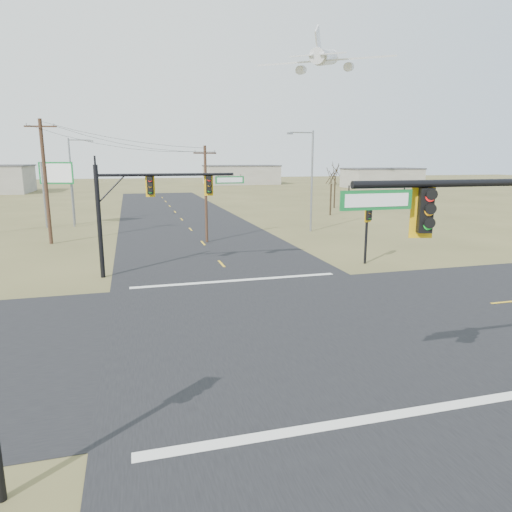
{
  "coord_description": "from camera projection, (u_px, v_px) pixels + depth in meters",
  "views": [
    {
      "loc": [
        -5.69,
        -17.42,
        6.91
      ],
      "look_at": [
        -0.62,
        1.0,
        2.84
      ],
      "focal_mm": 32.0,
      "sensor_mm": 36.0,
      "label": 1
    }
  ],
  "objects": [
    {
      "name": "road_ns",
      "position": [
        276.0,
        325.0,
        19.34
      ],
      "size": [
        14.0,
        160.0,
        0.02
      ],
      "primitive_type": "cube",
      "color": "black",
      "rests_on": "ground"
    },
    {
      "name": "utility_pole_near",
      "position": [
        206.0,
        192.0,
        37.85
      ],
      "size": [
        1.94,
        0.52,
        8.0
      ],
      "rotation": [
        0.0,
        0.0,
        0.21
      ],
      "color": "#41281B",
      "rests_on": "ground"
    },
    {
      "name": "streetlight_c",
      "position": [
        73.0,
        177.0,
        48.24
      ],
      "size": [
        2.54,
        0.35,
        9.09
      ],
      "rotation": [
        0.0,
        0.0,
        -0.27
      ],
      "color": "gray",
      "rests_on": "ground"
    },
    {
      "name": "bare_tree_c",
      "position": [
        331.0,
        176.0,
        56.53
      ],
      "size": [
        3.13,
        3.13,
        6.22
      ],
      "rotation": [
        0.0,
        0.0,
        0.22
      ],
      "color": "black",
      "rests_on": "ground"
    },
    {
      "name": "utility_pole_far",
      "position": [
        45.0,
        181.0,
        36.95
      ],
      "size": [
        2.45,
        0.43,
        10.06
      ],
      "rotation": [
        0.0,
        0.0,
        -0.13
      ],
      "color": "#41281B",
      "rests_on": "ground"
    },
    {
      "name": "pedestal_signal_ne",
      "position": [
        368.0,
        218.0,
        30.06
      ],
      "size": [
        0.65,
        0.56,
        4.2
      ],
      "rotation": [
        0.0,
        0.0,
        0.28
      ],
      "color": "black",
      "rests_on": "ground"
    },
    {
      "name": "jet_airliner",
      "position": [
        325.0,
        57.0,
        88.69
      ],
      "size": [
        24.37,
        24.62,
        11.13
      ],
      "rotation": [
        0.0,
        -0.2,
        0.96
      ],
      "color": "silver"
    },
    {
      "name": "mast_arm_far",
      "position": [
        152.0,
        196.0,
        27.05
      ],
      "size": [
        8.83,
        0.54,
        6.61
      ],
      "rotation": [
        0.0,
        0.0,
        -0.28
      ],
      "color": "black",
      "rests_on": "ground"
    },
    {
      "name": "road_ew",
      "position": [
        276.0,
        325.0,
        19.34
      ],
      "size": [
        160.0,
        14.0,
        0.02
      ],
      "primitive_type": "cube",
      "color": "black",
      "rests_on": "ground"
    },
    {
      "name": "streetlight_a",
      "position": [
        310.0,
        176.0,
        43.48
      ],
      "size": [
        2.66,
        0.29,
        9.55
      ],
      "rotation": [
        0.0,
        0.0,
        0.11
      ],
      "color": "gray",
      "rests_on": "ground"
    },
    {
      "name": "ground",
      "position": [
        276.0,
        325.0,
        19.34
      ],
      "size": [
        320.0,
        320.0,
        0.0
      ],
      "primitive_type": "plane",
      "color": "olive",
      "rests_on": "ground"
    },
    {
      "name": "stop_bar_far",
      "position": [
        236.0,
        280.0,
        26.41
      ],
      "size": [
        12.0,
        0.4,
        0.01
      ],
      "primitive_type": "cube",
      "color": "silver",
      "rests_on": "road_ns"
    },
    {
      "name": "warehouse_mid",
      "position": [
        241.0,
        175.0,
        129.05
      ],
      "size": [
        20.0,
        12.0,
        5.0
      ],
      "primitive_type": "cube",
      "color": "#A5A192",
      "rests_on": "ground"
    },
    {
      "name": "stop_bar_near",
      "position": [
        362.0,
        420.0,
        12.26
      ],
      "size": [
        12.0,
        0.4,
        0.01
      ],
      "primitive_type": "cube",
      "color": "silver",
      "rests_on": "road_ns"
    },
    {
      "name": "bare_tree_d",
      "position": [
        335.0,
        169.0,
        64.97
      ],
      "size": [
        3.14,
        3.14,
        6.88
      ],
      "rotation": [
        0.0,
        0.0,
        -0.23
      ],
      "color": "black",
      "rests_on": "ground"
    },
    {
      "name": "warehouse_right",
      "position": [
        382.0,
        178.0,
        113.32
      ],
      "size": [
        18.0,
        10.0,
        4.5
      ],
      "primitive_type": "cube",
      "color": "#A5A192",
      "rests_on": "ground"
    },
    {
      "name": "highway_sign",
      "position": [
        57.0,
        182.0,
        46.34
      ],
      "size": [
        3.39,
        1.2,
        6.65
      ],
      "rotation": [
        0.0,
        0.0,
        -0.32
      ],
      "color": "gray",
      "rests_on": "ground"
    }
  ]
}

